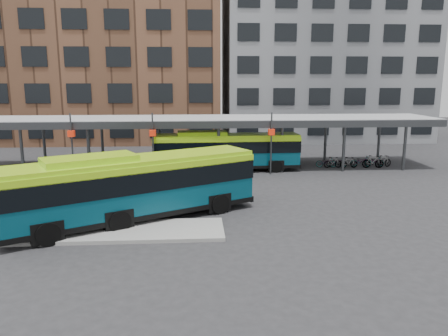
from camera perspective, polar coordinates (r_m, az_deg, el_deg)
ground at (r=24.29m, az=-4.10°, el=-5.87°), size 120.00×120.00×0.00m
boarding_island at (r=22.16m, az=-18.65°, el=-7.94°), size 14.00×3.00×0.18m
canopy at (r=36.21m, az=-4.18°, el=6.17°), size 40.00×6.53×4.80m
building_brick at (r=56.25m, az=-14.71°, el=14.94°), size 26.00×14.00×22.00m
building_grey at (r=57.47m, az=12.58°, el=13.96°), size 24.00×14.00×20.00m
bus_front at (r=22.90m, az=-11.76°, el=-2.27°), size 12.84×8.72×3.61m
bus_rear at (r=35.11m, az=0.22°, el=2.36°), size 11.71×2.92×3.21m
pedestrian at (r=23.02m, az=-23.90°, el=-5.32°), size 0.63×0.68×1.55m
bike_rack at (r=38.24m, az=16.86°, el=0.79°), size 6.54×1.32×1.06m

